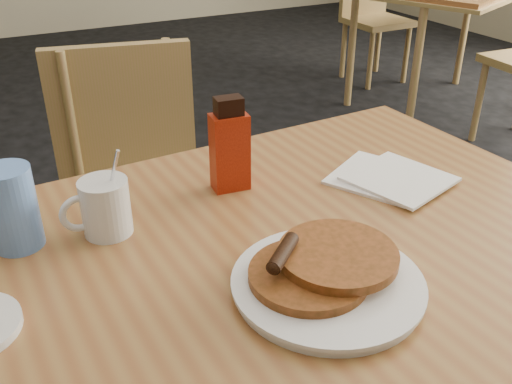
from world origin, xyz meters
The scene contains 8 objects.
main_table centered at (0.00, -0.05, 0.71)m, with size 1.30×0.91×0.75m.
chair_main_far centered at (0.01, 0.72, 0.53)m, with size 0.47×0.48×0.88m.
chair_neighbor_far centered at (2.24, 2.53, 0.50)m, with size 0.38×0.39×0.85m.
pancake_plate centered at (0.03, -0.17, 0.77)m, with size 0.28×0.28×0.07m.
coffee_mug centered at (-0.21, 0.12, 0.80)m, with size 0.11×0.08×0.15m.
syrup_bottle centered at (0.04, 0.17, 0.83)m, with size 0.07×0.05×0.18m.
napkin_stack centered at (0.33, 0.05, 0.76)m, with size 0.24×0.25×0.01m.
blue_tumbler centered at (-0.34, 0.15, 0.82)m, with size 0.08×0.08×0.14m, color #5C8AD8.
Camera 1 is at (-0.36, -0.71, 1.27)m, focal length 40.00 mm.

